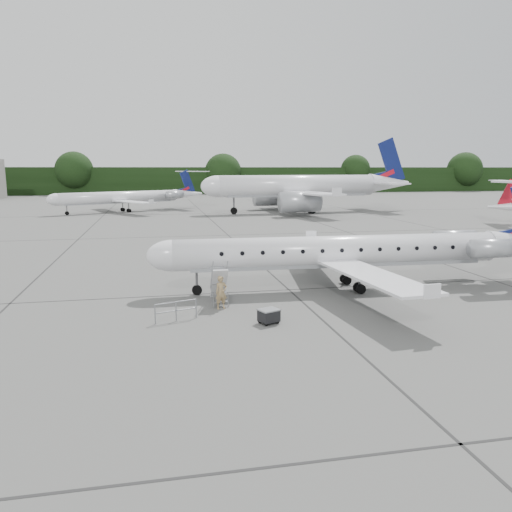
{
  "coord_description": "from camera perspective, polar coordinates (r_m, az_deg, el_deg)",
  "views": [
    {
      "loc": [
        -11.9,
        -25.48,
        7.68
      ],
      "look_at": [
        -5.84,
        4.44,
        2.3
      ],
      "focal_mm": 35.0,
      "sensor_mm": 36.0,
      "label": 1
    }
  ],
  "objects": [
    {
      "name": "airstair",
      "position": [
        28.77,
        -4.26,
        -3.29
      ],
      "size": [
        0.91,
        2.19,
        2.16
      ],
      "primitive_type": null,
      "rotation": [
        0.0,
        0.0,
        -0.03
      ],
      "color": "white",
      "rests_on": "ground"
    },
    {
      "name": "main_regional_jet",
      "position": [
        32.06,
        9.51,
        2.28
      ],
      "size": [
        27.45,
        20.13,
        6.9
      ],
      "primitive_type": null,
      "rotation": [
        0.0,
        0.0,
        -0.03
      ],
      "color": "white",
      "rests_on": "ground"
    },
    {
      "name": "baggage_cart",
      "position": [
        25.14,
        1.47,
        -6.84
      ],
      "size": [
        1.14,
        1.04,
        0.8
      ],
      "primitive_type": null,
      "rotation": [
        0.0,
        0.0,
        0.4
      ],
      "color": "black",
      "rests_on": "ground"
    },
    {
      "name": "bg_narrowbody",
      "position": [
        87.95,
        4.75,
        9.2
      ],
      "size": [
        38.37,
        29.16,
        13.0
      ],
      "primitive_type": null,
      "rotation": [
        0.0,
        0.0,
        0.09
      ],
      "color": "white",
      "rests_on": "ground"
    },
    {
      "name": "ground",
      "position": [
        29.15,
        13.17,
        -5.55
      ],
      "size": [
        320.0,
        320.0,
        0.0
      ],
      "primitive_type": "plane",
      "color": "#595956",
      "rests_on": "ground"
    },
    {
      "name": "safety_railing",
      "position": [
        25.81,
        -9.12,
        -6.29
      ],
      "size": [
        2.12,
        0.76,
        1.0
      ],
      "primitive_type": null,
      "rotation": [
        0.0,
        0.0,
        0.31
      ],
      "color": "gray",
      "rests_on": "ground"
    },
    {
      "name": "bg_regional_left",
      "position": [
        91.75,
        -15.34,
        7.13
      ],
      "size": [
        33.83,
        30.39,
        7.29
      ],
      "primitive_type": null,
      "rotation": [
        0.0,
        0.0,
        0.47
      ],
      "color": "white",
      "rests_on": "ground"
    },
    {
      "name": "passenger",
      "position": [
        27.62,
        -4.0,
        -4.18
      ],
      "size": [
        0.76,
        0.59,
        1.86
      ],
      "primitive_type": "imported",
      "rotation": [
        0.0,
        0.0,
        0.23
      ],
      "color": "#987E53",
      "rests_on": "ground"
    },
    {
      "name": "treeline",
      "position": [
        155.98,
        -7.15,
        8.57
      ],
      "size": [
        260.0,
        4.0,
        8.0
      ],
      "primitive_type": "cube",
      "color": "black",
      "rests_on": "ground"
    }
  ]
}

